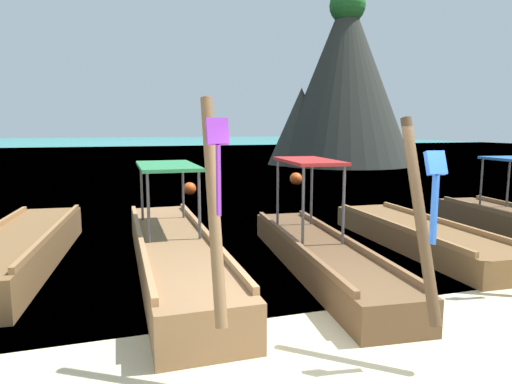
{
  "coord_description": "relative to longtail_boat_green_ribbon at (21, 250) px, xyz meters",
  "views": [
    {
      "loc": [
        -2.32,
        -4.02,
        2.48
      ],
      "look_at": [
        0.0,
        3.28,
        1.39
      ],
      "focal_mm": 31.56,
      "sensor_mm": 36.0,
      "label": 1
    }
  ],
  "objects": [
    {
      "name": "mooring_buoy_far",
      "position": [
        4.31,
        7.75,
        -0.07
      ],
      "size": [
        0.48,
        0.48,
        0.48
      ],
      "color": "#EA5119",
      "rests_on": "sea_water"
    },
    {
      "name": "longtail_boat_orange_ribbon",
      "position": [
        7.66,
        -1.07,
        -0.06
      ],
      "size": [
        1.47,
        5.43,
        2.53
      ],
      "color": "brown",
      "rests_on": "ground"
    },
    {
      "name": "ground",
      "position": [
        3.97,
        -4.71,
        -0.32
      ],
      "size": [
        120.0,
        120.0,
        0.0
      ],
      "primitive_type": "plane",
      "color": "beige"
    },
    {
      "name": "mooring_buoy_near",
      "position": [
        9.21,
        9.27,
        -0.04
      ],
      "size": [
        0.56,
        0.56,
        0.56
      ],
      "color": "#EA5119",
      "rests_on": "sea_water"
    },
    {
      "name": "longtail_boat_blue_ribbon",
      "position": [
        5.02,
        -1.81,
        0.01
      ],
      "size": [
        1.57,
        6.27,
        2.61
      ],
      "color": "brown",
      "rests_on": "ground"
    },
    {
      "name": "karst_rock",
      "position": [
        16.52,
        19.09,
        5.22
      ],
      "size": [
        9.63,
        9.13,
        11.66
      ],
      "color": "#2D302B",
      "rests_on": "ground"
    },
    {
      "name": "longtail_boat_violet_ribbon",
      "position": [
        2.58,
        -1.17,
        0.04
      ],
      "size": [
        1.24,
        6.9,
        2.79
      ],
      "color": "olive",
      "rests_on": "ground"
    },
    {
      "name": "longtail_boat_green_ribbon",
      "position": [
        0.0,
        0.0,
        0.0
      ],
      "size": [
        1.7,
        5.67,
        2.43
      ],
      "color": "brown",
      "rests_on": "ground"
    },
    {
      "name": "sea_water",
      "position": [
        3.97,
        56.57,
        -0.31
      ],
      "size": [
        120.0,
        120.0,
        0.0
      ],
      "primitive_type": "plane",
      "color": "teal",
      "rests_on": "ground"
    }
  ]
}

